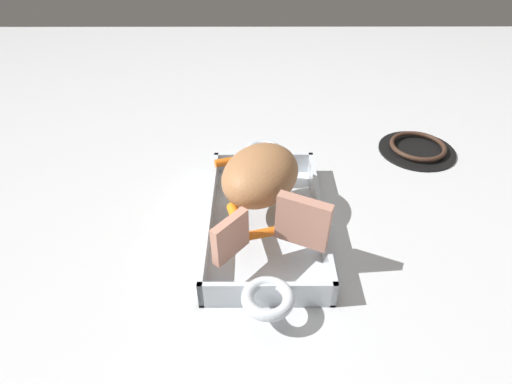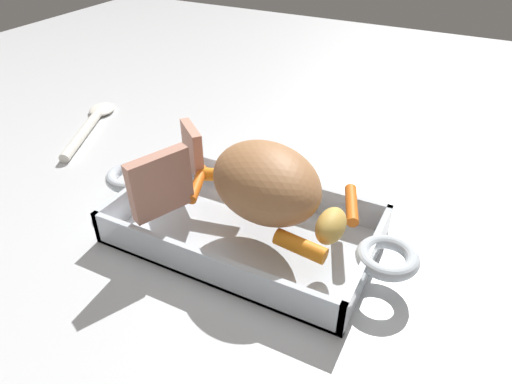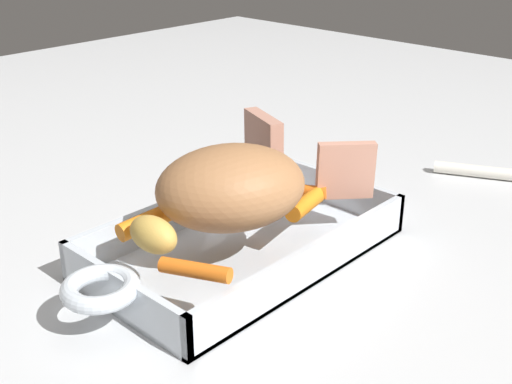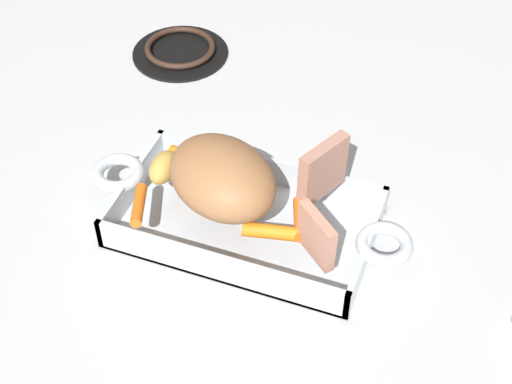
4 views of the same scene
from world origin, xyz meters
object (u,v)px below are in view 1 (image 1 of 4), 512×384
baby_carrot_center_left (290,168)px  baby_carrot_short (233,161)px  roasting_dish (265,221)px  pork_roast (260,175)px  baby_carrot_southeast (237,221)px  potato_corner (268,158)px  baby_carrot_northeast (260,234)px  roast_slice_thin (230,237)px  stove_burner_rear (417,148)px  roast_slice_outer (303,222)px

baby_carrot_center_left → baby_carrot_short: size_ratio=0.88×
roasting_dish → pork_roast: 0.08m
baby_carrot_southeast → potato_corner: bearing=-17.0°
roasting_dish → baby_carrot_center_left: 0.12m
baby_carrot_northeast → baby_carrot_short: size_ratio=1.02×
roasting_dish → pork_roast: bearing=16.4°
roasting_dish → potato_corner: size_ratio=7.71×
roast_slice_thin → stove_burner_rear: size_ratio=0.40×
baby_carrot_southeast → stove_burner_rear: size_ratio=0.43×
baby_carrot_center_left → baby_carrot_southeast: bearing=148.2°
baby_carrot_short → stove_burner_rear: size_ratio=0.42×
baby_carrot_southeast → baby_carrot_short: bearing=4.5°
roast_slice_thin → potato_corner: (0.23, -0.06, -0.01)m
pork_roast → roast_slice_thin: bearing=162.4°
baby_carrot_center_left → baby_carrot_northeast: (-0.18, 0.06, -0.00)m
baby_carrot_short → roast_slice_thin: bearing=-178.4°
roasting_dish → pork_roast: pork_roast is taller
roast_slice_outer → baby_carrot_short: 0.24m
baby_carrot_northeast → stove_burner_rear: (0.33, -0.35, -0.05)m
roast_slice_outer → baby_carrot_short: (0.21, 0.11, -0.03)m
baby_carrot_southeast → roasting_dish: bearing=-41.7°
baby_carrot_short → potato_corner: (-0.01, -0.07, 0.01)m
roasting_dish → roast_slice_thin: bearing=154.9°
roasting_dish → baby_carrot_northeast: baby_carrot_northeast is taller
roast_slice_outer → stove_burner_rear: bearing=-40.5°
roast_slice_thin → roast_slice_outer: 0.11m
roasting_dish → roast_slice_outer: bearing=-149.0°
pork_roast → stove_burner_rear: (0.22, -0.35, -0.09)m
roasting_dish → potato_corner: bearing=-3.3°
baby_carrot_northeast → baby_carrot_southeast: 0.04m
baby_carrot_short → baby_carrot_southeast: 0.18m
roast_slice_thin → baby_carrot_northeast: (0.03, -0.04, -0.03)m
roast_slice_outer → potato_corner: roast_slice_outer is taller
baby_carrot_southeast → stove_burner_rear: baby_carrot_southeast is taller
roasting_dish → roast_slice_outer: size_ratio=5.56×
baby_carrot_center_left → baby_carrot_northeast: 0.18m
roast_slice_outer → potato_corner: 0.21m
roasting_dish → baby_carrot_southeast: 0.08m
roast_slice_thin → baby_carrot_southeast: 0.07m
roasting_dish → baby_carrot_short: 0.14m
roast_slice_outer → roast_slice_thin: bearing=103.0°
roast_slice_thin → baby_carrot_center_left: roast_slice_thin is taller
stove_burner_rear → roast_slice_thin: bearing=132.6°
roast_slice_thin → baby_carrot_southeast: size_ratio=0.94×
roast_slice_thin → baby_carrot_northeast: 0.06m
roast_slice_outer → baby_carrot_center_left: bearing=1.7°
baby_carrot_northeast → stove_burner_rear: size_ratio=0.43×
roasting_dish → potato_corner: (0.12, -0.01, 0.05)m
baby_carrot_northeast → potato_corner: bearing=-4.8°
pork_roast → roast_slice_outer: size_ratio=1.95×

